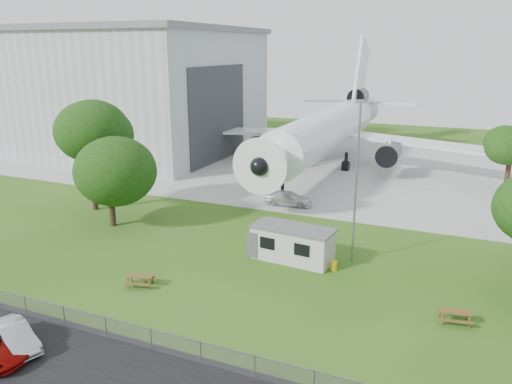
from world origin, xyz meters
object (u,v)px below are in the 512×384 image
at_px(hangar, 109,88).
at_px(picnic_west, 140,286).
at_px(airliner, 328,128).
at_px(site_cabin, 293,244).
at_px(picnic_east, 454,323).
at_px(car_centre_sedan, 14,337).

relative_size(hangar, picnic_west, 23.89).
xyz_separation_m(airliner, site_cabin, (5.96, -31.13, -3.96)).
relative_size(airliner, picnic_west, 26.52).
bearing_deg(picnic_east, picnic_west, -179.98).
bearing_deg(hangar, car_centre_sedan, -56.33).
xyz_separation_m(hangar, car_centre_sedan, (32.12, -48.22, -8.73)).
distance_m(site_cabin, picnic_west, 11.58).
bearing_deg(car_centre_sedan, hangar, 55.49).
bearing_deg(site_cabin, picnic_west, -134.31).
bearing_deg(airliner, picnic_east, -63.78).
relative_size(site_cabin, picnic_west, 3.81).
distance_m(airliner, picnic_west, 39.77).
relative_size(picnic_west, picnic_east, 1.00).
xyz_separation_m(picnic_west, car_centre_sedan, (-1.77, -8.71, 0.68)).
relative_size(hangar, site_cabin, 6.27).
bearing_deg(picnic_west, picnic_east, -6.62).
xyz_separation_m(site_cabin, car_centre_sedan, (-9.81, -16.94, -0.63)).
bearing_deg(picnic_west, site_cabin, 29.36).
height_order(hangar, car_centre_sedan, hangar).
xyz_separation_m(hangar, picnic_east, (53.69, -36.12, -9.41)).
xyz_separation_m(airliner, car_centre_sedan, (-3.85, -48.08, -4.59)).
bearing_deg(picnic_west, car_centre_sedan, -117.84).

